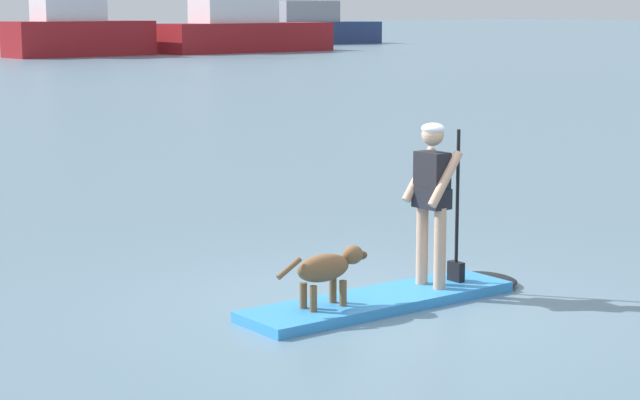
# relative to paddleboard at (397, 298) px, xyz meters

# --- Properties ---
(ground_plane) EXTENTS (400.00, 400.00, 0.00)m
(ground_plane) POSITION_rel_paddleboard_xyz_m (-0.22, -0.01, -0.05)
(ground_plane) COLOR slate
(paddleboard) EXTENTS (3.21, 0.88, 0.10)m
(paddleboard) POSITION_rel_paddleboard_xyz_m (0.00, 0.00, 0.00)
(paddleboard) COLOR #338CD8
(paddleboard) RESTS_ON ground_plane
(person_paddler) EXTENTS (0.61, 0.49, 1.63)m
(person_paddler) POSITION_rel_paddleboard_xyz_m (0.46, 0.02, 1.00)
(person_paddler) COLOR tan
(person_paddler) RESTS_ON paddleboard
(dog) EXTENTS (1.04, 0.24, 0.54)m
(dog) POSITION_rel_paddleboard_xyz_m (-0.85, -0.03, 0.41)
(dog) COLOR brown
(dog) RESTS_ON paddleboard
(moored_boat_outer) EXTENTS (9.00, 3.65, 10.50)m
(moored_boat_outer) POSITION_rel_paddleboard_xyz_m (20.04, 55.26, 1.64)
(moored_boat_outer) COLOR maroon
(moored_boat_outer) RESTS_ON ground_plane
(moored_boat_port) EXTENTS (12.40, 4.50, 10.57)m
(moored_boat_port) POSITION_rel_paddleboard_xyz_m (31.41, 55.30, 1.34)
(moored_boat_port) COLOR maroon
(moored_boat_port) RESTS_ON ground_plane
(moored_boat_starboard) EXTENTS (10.96, 3.34, 10.09)m
(moored_boat_starboard) POSITION_rel_paddleboard_xyz_m (44.53, 66.51, 1.24)
(moored_boat_starboard) COLOR navy
(moored_boat_starboard) RESTS_ON ground_plane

